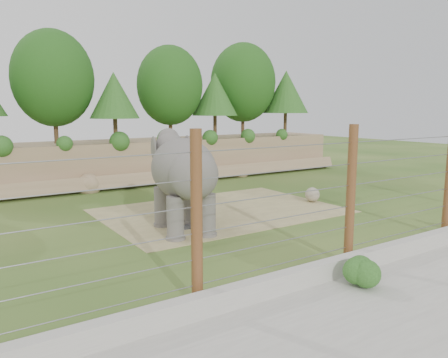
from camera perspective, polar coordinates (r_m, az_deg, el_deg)
ground at (r=16.45m, az=3.86°, el=-6.44°), size 90.00×90.00×0.00m
back_embankment at (r=27.27m, az=-11.49°, el=8.01°), size 30.00×5.52×8.77m
dirt_patch at (r=19.11m, az=-0.40°, el=-4.18°), size 10.00×7.00×0.02m
drain_grate at (r=16.50m, az=-5.11°, el=-6.28°), size 1.00×0.60×0.03m
elephant at (r=15.73m, az=-5.33°, el=-0.54°), size 2.74×4.69×3.56m
stone_ball at (r=21.28m, az=11.46°, el=-2.01°), size 0.69×0.69×0.69m
retaining_wall at (r=12.95m, az=17.58°, el=-10.05°), size 26.00×0.35×0.50m
walkway at (r=11.97m, az=25.15°, el=-13.37°), size 26.00×4.00×0.01m
barrier_fence at (r=12.80m, az=16.22°, el=-2.09°), size 20.26×0.26×4.00m
walkway_shrub at (r=11.70m, az=17.54°, el=-11.53°), size 0.71×0.71×0.71m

